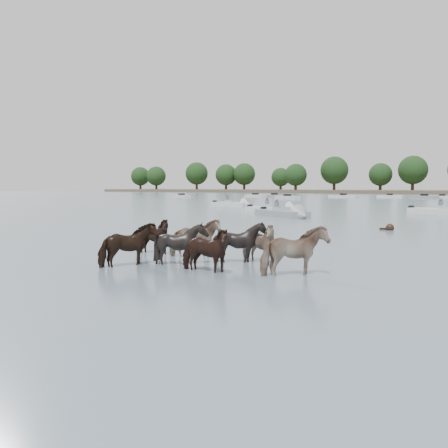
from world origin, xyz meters
The scene contains 8 objects.
ground centered at (0.00, 0.00, 0.00)m, with size 400.00×400.00×0.00m, color #4B5D6C.
shoreline centered at (-70.00, 150.00, 0.50)m, with size 160.00×30.00×1.00m, color #4C4233.
pony_herd centered at (1.05, 0.94, 0.54)m, with size 7.37×4.12×1.43m.
swimming_pony centered at (2.39, 15.15, 0.10)m, with size 0.72×0.44×0.44m.
motorboat_a centered at (-10.11, 26.85, 0.23)m, with size 5.01×1.77×1.92m.
motorboat_b centered at (-6.67, 21.65, 0.23)m, with size 5.64×4.12×1.92m.
motorboat_f centered at (-19.93, 35.49, 0.23)m, with size 4.88×1.74×1.92m.
treeline centered at (-71.55, 150.29, 6.86)m, with size 148.05×20.98×12.48m.
Camera 1 is at (9.34, -10.46, 2.26)m, focal length 39.29 mm.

